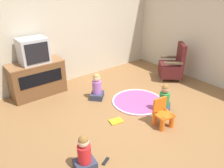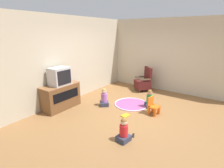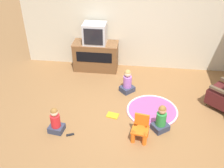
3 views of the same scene
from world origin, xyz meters
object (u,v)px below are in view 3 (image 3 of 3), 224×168
at_px(remote_control, 70,135).
at_px(tv_cabinet, 96,56).
at_px(child_watching_center, 56,121).
at_px(child_watching_left, 127,82).
at_px(television, 95,34).
at_px(book, 113,115).
at_px(yellow_kid_chair, 140,130).
at_px(child_watching_right, 161,120).

bearing_deg(remote_control, tv_cabinet, 64.75).
xyz_separation_m(tv_cabinet, child_watching_center, (-0.35, -2.49, -0.15)).
bearing_deg(child_watching_left, child_watching_center, -173.15).
distance_m(television, book, 2.25).
bearing_deg(child_watching_left, book, -147.33).
bearing_deg(child_watching_left, tv_cabinet, 89.57).
distance_m(television, child_watching_center, 2.61).
bearing_deg(remote_control, book, 17.93).
distance_m(book, remote_control, 0.99).
distance_m(television, yellow_kid_chair, 2.89).
bearing_deg(child_watching_right, television, 90.06).
distance_m(tv_cabinet, yellow_kid_chair, 2.80).
xyz_separation_m(tv_cabinet, remote_control, (-0.06, -2.57, -0.38)).
relative_size(yellow_kid_chair, remote_control, 3.21).
xyz_separation_m(yellow_kid_chair, child_watching_center, (-1.60, 0.01, 0.04)).
height_order(tv_cabinet, child_watching_right, tv_cabinet).
bearing_deg(television, remote_control, -91.32).
height_order(television, yellow_kid_chair, television).
relative_size(television, child_watching_right, 0.99).
relative_size(tv_cabinet, yellow_kid_chair, 2.34).
xyz_separation_m(television, yellow_kid_chair, (1.26, -2.47, -0.82)).
height_order(child_watching_right, remote_control, child_watching_right).
xyz_separation_m(child_watching_center, remote_control, (0.29, -0.09, -0.23)).
bearing_deg(child_watching_center, television, 89.98).
relative_size(tv_cabinet, book, 4.27).
relative_size(tv_cabinet, remote_control, 7.52).
height_order(tv_cabinet, child_watching_center, tv_cabinet).
height_order(tv_cabinet, yellow_kid_chair, tv_cabinet).
bearing_deg(child_watching_center, child_watching_right, 16.01).
distance_m(child_watching_right, book, 1.04).
relative_size(child_watching_center, child_watching_right, 0.95).
distance_m(yellow_kid_chair, child_watching_left, 1.56).
height_order(tv_cabinet, television, television).
bearing_deg(child_watching_right, tv_cabinet, 89.82).
bearing_deg(child_watching_left, television, 90.15).
xyz_separation_m(child_watching_left, child_watching_center, (-1.26, -1.51, -0.02)).
bearing_deg(remote_control, child_watching_center, 139.21).
xyz_separation_m(tv_cabinet, child_watching_right, (1.64, -2.21, -0.14)).
height_order(child_watching_center, child_watching_right, child_watching_right).
height_order(book, remote_control, book).
relative_size(book, remote_control, 1.76).
relative_size(tv_cabinet, child_watching_right, 2.02).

